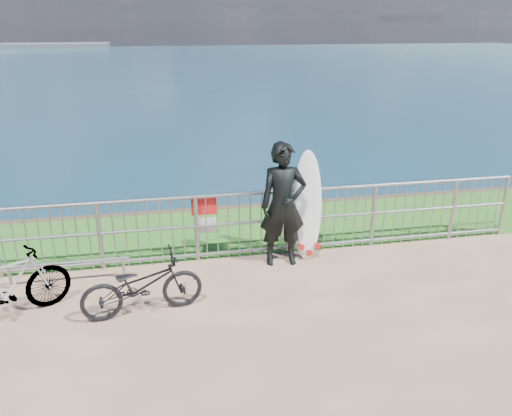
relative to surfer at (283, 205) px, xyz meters
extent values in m
plane|color=#23611A|center=(-0.83, 1.42, -0.98)|extent=(120.00, 120.00, 0.00)
cube|color=brown|center=(-0.83, 2.62, -3.49)|extent=(120.00, 0.30, 5.00)
plane|color=navy|center=(-0.83, 88.72, -5.99)|extent=(260.00, 260.00, 0.00)
cylinder|color=gray|center=(-0.83, 0.32, 0.11)|extent=(10.00, 0.06, 0.06)
cylinder|color=gray|center=(-0.83, 0.32, -0.39)|extent=(10.00, 0.05, 0.05)
cylinder|color=gray|center=(-0.83, 0.32, -0.89)|extent=(10.00, 0.05, 0.05)
cylinder|color=gray|center=(-2.83, 0.32, -0.44)|extent=(0.06, 0.06, 1.10)
cylinder|color=gray|center=(-1.33, 0.32, -0.44)|extent=(0.06, 0.06, 1.10)
cylinder|color=gray|center=(0.17, 0.32, -0.44)|extent=(0.06, 0.06, 1.10)
cylinder|color=gray|center=(1.67, 0.32, -0.44)|extent=(0.06, 0.06, 1.10)
cylinder|color=gray|center=(3.17, 0.32, -0.44)|extent=(0.06, 0.06, 1.10)
cylinder|color=gray|center=(4.17, 0.32, -0.44)|extent=(0.06, 0.06, 1.10)
cube|color=red|center=(-1.19, 0.38, -0.07)|extent=(0.42, 0.02, 0.30)
cube|color=white|center=(-1.19, 0.38, -0.07)|extent=(0.38, 0.01, 0.08)
cube|color=white|center=(-1.19, 0.38, -0.41)|extent=(0.36, 0.02, 0.26)
imported|color=black|center=(0.00, 0.00, 0.00)|extent=(0.75, 0.52, 1.98)
ellipsoid|color=white|center=(0.44, 0.17, -0.10)|extent=(0.54, 0.50, 1.78)
cone|color=red|center=(0.31, 0.05, -0.74)|extent=(0.11, 0.19, 0.11)
cone|color=red|center=(0.58, 0.05, -0.74)|extent=(0.11, 0.19, 0.11)
cone|color=red|center=(0.44, 0.05, -0.86)|extent=(0.11, 0.19, 0.11)
imported|color=black|center=(-2.17, -1.10, -0.57)|extent=(1.66, 0.80, 0.84)
imported|color=black|center=(-3.85, -0.91, -0.52)|extent=(1.59, 1.17, 0.95)
cylinder|color=gray|center=(-3.28, -0.09, -0.64)|extent=(1.80, 0.05, 0.05)
cylinder|color=gray|center=(-4.08, -0.09, -0.82)|extent=(0.04, 0.04, 0.35)
cylinder|color=gray|center=(-2.48, -0.09, -0.82)|extent=(0.04, 0.04, 0.35)
camera|label=1|loc=(-1.81, -7.04, 2.71)|focal=35.00mm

